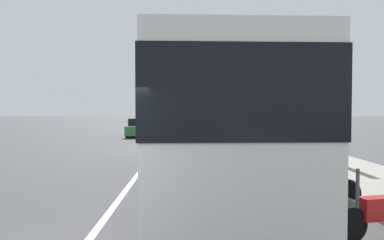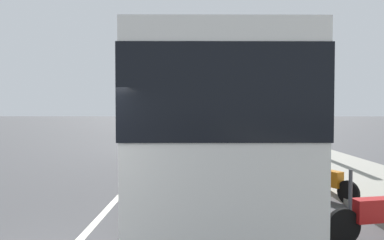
{
  "view_description": "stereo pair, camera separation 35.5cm",
  "coord_description": "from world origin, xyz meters",
  "px_view_note": "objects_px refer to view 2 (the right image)",
  "views": [
    {
      "loc": [
        -4.04,
        -1.68,
        2.25
      ],
      "look_at": [
        6.39,
        -1.86,
        1.93
      ],
      "focal_mm": 31.83,
      "sensor_mm": 36.0,
      "label": 1
    },
    {
      "loc": [
        -4.04,
        -2.03,
        2.25
      ],
      "look_at": [
        6.39,
        -1.86,
        1.93
      ],
      "focal_mm": 31.83,
      "sensor_mm": 36.0,
      "label": 2
    }
  ],
  "objects_px": {
    "motorcycle_by_tree": "(319,178)",
    "utility_pole": "(305,91)",
    "car_behind_bus": "(203,119)",
    "car_far_distant": "(148,128)",
    "car_side_street": "(201,122)",
    "coach_bus": "(203,120)",
    "car_ahead_same_lane": "(206,124)"
  },
  "relations": [
    {
      "from": "motorcycle_by_tree",
      "to": "utility_pole",
      "type": "distance_m",
      "value": 9.67
    },
    {
      "from": "car_behind_bus",
      "to": "utility_pole",
      "type": "bearing_deg",
      "value": -177.47
    },
    {
      "from": "car_far_distant",
      "to": "car_side_street",
      "type": "bearing_deg",
      "value": 160.94
    },
    {
      "from": "coach_bus",
      "to": "car_behind_bus",
      "type": "distance_m",
      "value": 48.4
    },
    {
      "from": "car_far_distant",
      "to": "car_side_street",
      "type": "distance_m",
      "value": 15.17
    },
    {
      "from": "coach_bus",
      "to": "car_far_distant",
      "type": "relative_size",
      "value": 2.69
    },
    {
      "from": "car_far_distant",
      "to": "car_behind_bus",
      "type": "bearing_deg",
      "value": 169.33
    },
    {
      "from": "car_far_distant",
      "to": "car_ahead_same_lane",
      "type": "bearing_deg",
      "value": 142.1
    },
    {
      "from": "coach_bus",
      "to": "car_side_street",
      "type": "height_order",
      "value": "coach_bus"
    },
    {
      "from": "car_behind_bus",
      "to": "utility_pole",
      "type": "xyz_separation_m",
      "value": [
        -40.72,
        -4.7,
        2.47
      ]
    },
    {
      "from": "car_ahead_same_lane",
      "to": "utility_pole",
      "type": "relative_size",
      "value": 0.64
    },
    {
      "from": "coach_bus",
      "to": "car_ahead_same_lane",
      "type": "bearing_deg",
      "value": -2.74
    },
    {
      "from": "coach_bus",
      "to": "utility_pole",
      "type": "distance_m",
      "value": 9.47
    },
    {
      "from": "coach_bus",
      "to": "utility_pole",
      "type": "bearing_deg",
      "value": -36.48
    },
    {
      "from": "motorcycle_by_tree",
      "to": "car_side_street",
      "type": "relative_size",
      "value": 0.46
    },
    {
      "from": "coach_bus",
      "to": "motorcycle_by_tree",
      "type": "relative_size",
      "value": 6.06
    },
    {
      "from": "car_side_street",
      "to": "car_ahead_same_lane",
      "type": "height_order",
      "value": "car_side_street"
    },
    {
      "from": "car_side_street",
      "to": "motorcycle_by_tree",
      "type": "bearing_deg",
      "value": -175.27
    },
    {
      "from": "coach_bus",
      "to": "utility_pole",
      "type": "height_order",
      "value": "utility_pole"
    },
    {
      "from": "coach_bus",
      "to": "car_ahead_same_lane",
      "type": "height_order",
      "value": "coach_bus"
    },
    {
      "from": "car_far_distant",
      "to": "motorcycle_by_tree",
      "type": "bearing_deg",
      "value": 19.34
    },
    {
      "from": "motorcycle_by_tree",
      "to": "car_behind_bus",
      "type": "xyz_separation_m",
      "value": [
        49.67,
        2.26,
        0.25
      ]
    },
    {
      "from": "car_side_street",
      "to": "utility_pole",
      "type": "bearing_deg",
      "value": -168.41
    },
    {
      "from": "car_behind_bus",
      "to": "car_ahead_same_lane",
      "type": "bearing_deg",
      "value": 175.83
    },
    {
      "from": "car_far_distant",
      "to": "car_behind_bus",
      "type": "relative_size",
      "value": 1.13
    },
    {
      "from": "car_behind_bus",
      "to": "utility_pole",
      "type": "height_order",
      "value": "utility_pole"
    },
    {
      "from": "car_far_distant",
      "to": "utility_pole",
      "type": "relative_size",
      "value": 0.73
    },
    {
      "from": "car_side_street",
      "to": "car_ahead_same_lane",
      "type": "distance_m",
      "value": 7.69
    },
    {
      "from": "car_far_distant",
      "to": "car_behind_bus",
      "type": "xyz_separation_m",
      "value": [
        29.57,
        -5.12,
        -0.0
      ]
    },
    {
      "from": "car_far_distant",
      "to": "coach_bus",
      "type": "bearing_deg",
      "value": 12.36
    },
    {
      "from": "utility_pole",
      "to": "car_side_street",
      "type": "bearing_deg",
      "value": 11.24
    },
    {
      "from": "coach_bus",
      "to": "car_side_street",
      "type": "xyz_separation_m",
      "value": [
        33.23,
        -0.33,
        -1.23
      ]
    }
  ]
}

